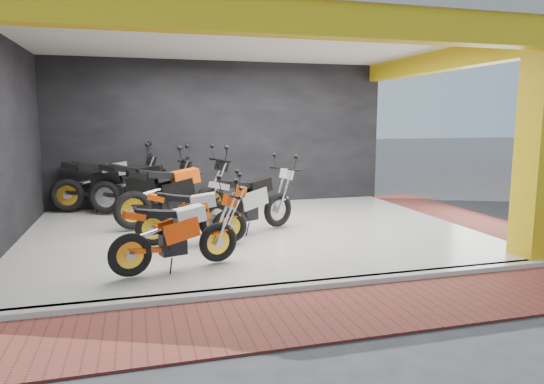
% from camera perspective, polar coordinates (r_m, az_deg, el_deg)
% --- Properties ---
extents(ground, '(80.00, 80.00, 0.00)m').
position_cam_1_polar(ground, '(7.20, 1.17, -8.80)').
color(ground, '#2D2D30').
rests_on(ground, ground).
extents(showroom_floor, '(8.00, 6.00, 0.10)m').
position_cam_1_polar(showroom_floor, '(9.05, -2.51, -4.83)').
color(showroom_floor, white).
rests_on(showroom_floor, ground).
extents(showroom_ceiling, '(8.40, 6.40, 0.20)m').
position_cam_1_polar(showroom_ceiling, '(8.91, -2.66, 17.96)').
color(showroom_ceiling, beige).
rests_on(showroom_ceiling, corner_column).
extents(back_wall, '(8.20, 0.20, 3.50)m').
position_cam_1_polar(back_wall, '(11.84, -6.00, 6.64)').
color(back_wall, black).
rests_on(back_wall, ground).
extents(corner_column, '(0.50, 0.50, 3.50)m').
position_cam_1_polar(corner_column, '(8.18, 29.03, 4.72)').
color(corner_column, gold).
rests_on(corner_column, ground).
extents(header_beam_front, '(8.40, 0.30, 0.40)m').
position_cam_1_polar(header_beam_front, '(6.02, 4.20, 19.56)').
color(header_beam_front, gold).
rests_on(header_beam_front, corner_column).
extents(header_beam_right, '(0.30, 6.40, 0.40)m').
position_cam_1_polar(header_beam_right, '(10.52, 19.84, 14.39)').
color(header_beam_right, gold).
rests_on(header_beam_right, corner_column).
extents(floor_kerb, '(8.00, 0.20, 0.10)m').
position_cam_1_polar(floor_kerb, '(6.26, 3.93, -11.04)').
color(floor_kerb, white).
rests_on(floor_kerb, ground).
extents(paver_front, '(9.00, 1.40, 0.03)m').
position_cam_1_polar(paver_front, '(5.59, 6.68, -13.93)').
color(paver_front, maroon).
rests_on(paver_front, ground).
extents(paver_right, '(1.40, 7.00, 0.03)m').
position_cam_1_polar(paver_right, '(11.14, 22.33, -3.09)').
color(paver_right, maroon).
rests_on(paver_right, ground).
extents(moto_hero, '(2.06, 1.23, 1.18)m').
position_cam_1_polar(moto_hero, '(6.93, -6.39, -3.62)').
color(moto_hero, '#EC4009').
rests_on(moto_hero, showroom_floor).
extents(moto_row_a, '(1.97, 0.93, 1.16)m').
position_cam_1_polar(moto_row_a, '(7.95, -5.03, -2.08)').
color(moto_row_a, '#F6540A').
rests_on(moto_row_a, showroom_floor).
extents(moto_row_b, '(2.33, 1.69, 1.34)m').
position_cam_1_polar(moto_row_b, '(9.09, 0.70, -0.12)').
color(moto_row_b, '#A8ABB0').
rests_on(moto_row_b, showroom_floor).
extents(moto_row_c, '(2.57, 1.53, 1.48)m').
position_cam_1_polar(moto_row_c, '(9.74, -7.21, 0.81)').
color(moto_row_c, black).
rests_on(moto_row_c, showroom_floor).
extents(moto_row_d, '(2.53, 1.61, 1.45)m').
position_cam_1_polar(moto_row_d, '(10.46, -11.31, 1.16)').
color(moto_row_d, black).
rests_on(moto_row_d, showroom_floor).
extents(moto_row_e, '(2.51, 1.16, 1.48)m').
position_cam_1_polar(moto_row_e, '(11.22, -15.21, 1.61)').
color(moto_row_e, black).
rests_on(moto_row_e, showroom_floor).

